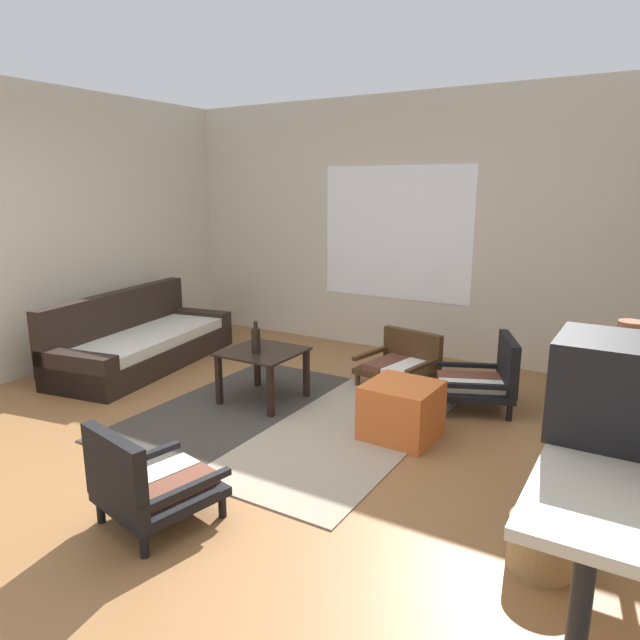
{
  "coord_description": "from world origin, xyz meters",
  "views": [
    {
      "loc": [
        2.45,
        -2.65,
        1.76
      ],
      "look_at": [
        0.24,
        1.03,
        0.76
      ],
      "focal_mm": 31.97,
      "sensor_mm": 36.0,
      "label": 1
    }
  ],
  "objects_px": {
    "armchair_corner": "(484,378)",
    "console_shelf": "(613,445)",
    "wicker_basket": "(542,544)",
    "armchair_by_window": "(401,362)",
    "clay_vase": "(627,362)",
    "couch": "(141,343)",
    "coffee_table": "(263,360)",
    "armchair_striped_foreground": "(146,483)",
    "glass_bottle": "(256,340)",
    "crt_television": "(617,388)",
    "ottoman_orange": "(401,410)"
  },
  "relations": [
    {
      "from": "armchair_striped_foreground",
      "to": "console_shelf",
      "type": "xyz_separation_m",
      "value": [
        2.1,
        0.54,
        0.52
      ]
    },
    {
      "from": "clay_vase",
      "to": "armchair_corner",
      "type": "bearing_deg",
      "value": 124.04
    },
    {
      "from": "coffee_table",
      "to": "armchair_striped_foreground",
      "type": "bearing_deg",
      "value": -72.53
    },
    {
      "from": "armchair_by_window",
      "to": "ottoman_orange",
      "type": "height_order",
      "value": "armchair_by_window"
    },
    {
      "from": "clay_vase",
      "to": "armchair_striped_foreground",
      "type": "bearing_deg",
      "value": -153.29
    },
    {
      "from": "armchair_corner",
      "to": "couch",
      "type": "bearing_deg",
      "value": -169.47
    },
    {
      "from": "couch",
      "to": "ottoman_orange",
      "type": "bearing_deg",
      "value": -4.75
    },
    {
      "from": "armchair_striped_foreground",
      "to": "armchair_corner",
      "type": "bearing_deg",
      "value": 67.64
    },
    {
      "from": "console_shelf",
      "to": "wicker_basket",
      "type": "height_order",
      "value": "console_shelf"
    },
    {
      "from": "coffee_table",
      "to": "glass_bottle",
      "type": "relative_size",
      "value": 2.27
    },
    {
      "from": "armchair_corner",
      "to": "console_shelf",
      "type": "bearing_deg",
      "value": -63.22
    },
    {
      "from": "console_shelf",
      "to": "glass_bottle",
      "type": "height_order",
      "value": "console_shelf"
    },
    {
      "from": "crt_television",
      "to": "clay_vase",
      "type": "distance_m",
      "value": 0.65
    },
    {
      "from": "console_shelf",
      "to": "armchair_corner",
      "type": "bearing_deg",
      "value": 116.78
    },
    {
      "from": "armchair_striped_foreground",
      "to": "clay_vase",
      "type": "relative_size",
      "value": 2.09
    },
    {
      "from": "coffee_table",
      "to": "crt_television",
      "type": "bearing_deg",
      "value": -27.33
    },
    {
      "from": "armchair_corner",
      "to": "clay_vase",
      "type": "xyz_separation_m",
      "value": [
        1.03,
        -1.53,
        0.71
      ]
    },
    {
      "from": "armchair_striped_foreground",
      "to": "crt_television",
      "type": "distance_m",
      "value": 2.28
    },
    {
      "from": "crt_television",
      "to": "clay_vase",
      "type": "height_order",
      "value": "crt_television"
    },
    {
      "from": "armchair_by_window",
      "to": "wicker_basket",
      "type": "bearing_deg",
      "value": -52.21
    },
    {
      "from": "clay_vase",
      "to": "couch",
      "type": "bearing_deg",
      "value": 168.07
    },
    {
      "from": "coffee_table",
      "to": "console_shelf",
      "type": "distance_m",
      "value": 2.96
    },
    {
      "from": "coffee_table",
      "to": "wicker_basket",
      "type": "bearing_deg",
      "value": -23.92
    },
    {
      "from": "crt_television",
      "to": "glass_bottle",
      "type": "relative_size",
      "value": 1.66
    },
    {
      "from": "coffee_table",
      "to": "clay_vase",
      "type": "bearing_deg",
      "value": -15.31
    },
    {
      "from": "console_shelf",
      "to": "ottoman_orange",
      "type": "bearing_deg",
      "value": 139.44
    },
    {
      "from": "armchair_corner",
      "to": "console_shelf",
      "type": "xyz_separation_m",
      "value": [
        1.03,
        -2.05,
        0.51
      ]
    },
    {
      "from": "crt_television",
      "to": "glass_bottle",
      "type": "bearing_deg",
      "value": 154.1
    },
    {
      "from": "armchair_corner",
      "to": "wicker_basket",
      "type": "relative_size",
      "value": 2.46
    },
    {
      "from": "armchair_striped_foreground",
      "to": "crt_television",
      "type": "relative_size",
      "value": 1.48
    },
    {
      "from": "ottoman_orange",
      "to": "clay_vase",
      "type": "bearing_deg",
      "value": -25.78
    },
    {
      "from": "couch",
      "to": "coffee_table",
      "type": "relative_size",
      "value": 3.56
    },
    {
      "from": "wicker_basket",
      "to": "ottoman_orange",
      "type": "bearing_deg",
      "value": 138.47
    },
    {
      "from": "armchair_striped_foreground",
      "to": "ottoman_orange",
      "type": "xyz_separation_m",
      "value": [
        0.71,
        1.73,
        -0.05
      ]
    },
    {
      "from": "clay_vase",
      "to": "glass_bottle",
      "type": "xyz_separation_m",
      "value": [
        -2.67,
        0.65,
        -0.42
      ]
    },
    {
      "from": "crt_television",
      "to": "clay_vase",
      "type": "bearing_deg",
      "value": 89.72
    },
    {
      "from": "coffee_table",
      "to": "crt_television",
      "type": "height_order",
      "value": "crt_television"
    },
    {
      "from": "armchair_by_window",
      "to": "armchair_striped_foreground",
      "type": "relative_size",
      "value": 1.07
    },
    {
      "from": "couch",
      "to": "clay_vase",
      "type": "bearing_deg",
      "value": -11.93
    },
    {
      "from": "couch",
      "to": "clay_vase",
      "type": "xyz_separation_m",
      "value": [
        4.34,
        -0.92,
        0.74
      ]
    },
    {
      "from": "armchair_by_window",
      "to": "clay_vase",
      "type": "bearing_deg",
      "value": -42.94
    },
    {
      "from": "ottoman_orange",
      "to": "crt_television",
      "type": "relative_size",
      "value": 1.11
    },
    {
      "from": "couch",
      "to": "armchair_corner",
      "type": "height_order",
      "value": "couch"
    },
    {
      "from": "armchair_striped_foreground",
      "to": "glass_bottle",
      "type": "distance_m",
      "value": 1.82
    },
    {
      "from": "console_shelf",
      "to": "clay_vase",
      "type": "xyz_separation_m",
      "value": [
        0.0,
        0.52,
        0.21
      ]
    },
    {
      "from": "coffee_table",
      "to": "glass_bottle",
      "type": "height_order",
      "value": "glass_bottle"
    },
    {
      "from": "glass_bottle",
      "to": "wicker_basket",
      "type": "relative_size",
      "value": 0.85
    },
    {
      "from": "ottoman_orange",
      "to": "clay_vase",
      "type": "xyz_separation_m",
      "value": [
        1.39,
        -0.67,
        0.77
      ]
    },
    {
      "from": "armchair_by_window",
      "to": "clay_vase",
      "type": "height_order",
      "value": "clay_vase"
    },
    {
      "from": "armchair_corner",
      "to": "wicker_basket",
      "type": "height_order",
      "value": "armchair_corner"
    }
  ]
}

